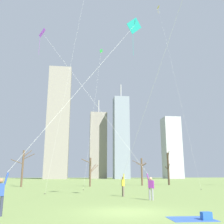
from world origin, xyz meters
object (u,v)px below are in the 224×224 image
object	(u,v)px
bare_tree_rightmost	(23,167)
bare_tree_left_of_center	(168,168)
distant_kite_drifting_left_yellow	(163,28)
bare_tree_leftmost	(90,171)
bare_tree_center	(142,170)
kite_flyer_foreground_left_teal	(46,137)
distant_kite_drifting_right_green	(99,67)
kite_flyer_foreground_right_purple	(113,133)
kite_flyer_midfield_center_pink	(133,155)
picnic_spot	(200,217)

from	to	relation	value
bare_tree_rightmost	bare_tree_left_of_center	distance (m)	26.01
distant_kite_drifting_left_yellow	bare_tree_leftmost	xyz separation A→B (m)	(-11.28, 6.21, -23.06)
distant_kite_drifting_left_yellow	bare_tree_rightmost	bearing A→B (deg)	164.82
bare_tree_center	bare_tree_left_of_center	size ratio (longest dim) A/B	0.77
kite_flyer_foreground_left_teal	bare_tree_rightmost	world-z (taller)	kite_flyer_foreground_left_teal
bare_tree_rightmost	bare_tree_leftmost	size ratio (longest dim) A/B	1.25
distant_kite_drifting_right_green	bare_tree_rightmost	bearing A→B (deg)	156.35
bare_tree_center	bare_tree_left_of_center	world-z (taller)	bare_tree_left_of_center
kite_flyer_foreground_left_teal	distant_kite_drifting_right_green	distance (m)	28.46
kite_flyer_foreground_right_purple	kite_flyer_midfield_center_pink	xyz separation A→B (m)	(1.69, 0.19, -1.78)
kite_flyer_midfield_center_pink	distant_kite_drifting_left_yellow	world-z (taller)	distant_kite_drifting_left_yellow
bare_tree_rightmost	bare_tree_left_of_center	world-z (taller)	bare_tree_left_of_center
bare_tree_rightmost	bare_tree_center	bearing A→B (deg)	9.46
distant_kite_drifting_left_yellow	bare_tree_rightmost	xyz separation A→B (m)	(-21.88, 5.94, -22.49)
bare_tree_center	bare_tree_leftmost	distance (m)	9.75
bare_tree_rightmost	bare_tree_leftmost	world-z (taller)	bare_tree_rightmost
distant_kite_drifting_left_yellow	bare_tree_leftmost	bearing A→B (deg)	151.18
picnic_spot	bare_tree_leftmost	world-z (taller)	bare_tree_leftmost
distant_kite_drifting_left_yellow	picnic_spot	size ratio (longest dim) A/B	16.33
picnic_spot	distant_kite_drifting_left_yellow	bearing A→B (deg)	72.42
distant_kite_drifting_right_green	bare_tree_left_of_center	distance (m)	23.11
bare_tree_rightmost	distant_kite_drifting_left_yellow	bearing A→B (deg)	-15.18
kite_flyer_midfield_center_pink	bare_tree_center	distance (m)	25.89
distant_kite_drifting_left_yellow	bare_tree_center	size ratio (longest dim) A/B	6.38
distant_kite_drifting_right_green	bare_tree_left_of_center	xyz separation A→B (m)	(14.07, 10.26, -15.20)
distant_kite_drifting_right_green	bare_tree_rightmost	xyz separation A→B (m)	(-11.41, 5.00, -15.23)
distant_kite_drifting_left_yellow	picnic_spot	world-z (taller)	distant_kite_drifting_left_yellow
kite_flyer_foreground_left_teal	distant_kite_drifting_right_green	size ratio (longest dim) A/B	0.63
kite_flyer_foreground_left_teal	distant_kite_drifting_left_yellow	distance (m)	35.12
kite_flyer_midfield_center_pink	distant_kite_drifting_left_yellow	bearing A→B (deg)	60.71
kite_flyer_foreground_left_teal	picnic_spot	bearing A→B (deg)	-24.69
picnic_spot	bare_tree_leftmost	bearing A→B (deg)	95.28
kite_flyer_foreground_right_purple	bare_tree_leftmost	size ratio (longest dim) A/B	3.88
distant_kite_drifting_left_yellow	bare_tree_leftmost	world-z (taller)	distant_kite_drifting_left_yellow
distant_kite_drifting_right_green	kite_flyer_foreground_right_purple	bearing A→B (deg)	-90.12
bare_tree_center	bare_tree_rightmost	xyz separation A→B (m)	(-19.86, -3.31, 0.42)
kite_flyer_foreground_right_purple	bare_tree_leftmost	xyz separation A→B (m)	(-0.77, 22.12, -2.69)
kite_flyer_foreground_right_purple	distant_kite_drifting_right_green	bearing A→B (deg)	89.88
bare_tree_left_of_center	kite_flyer_midfield_center_pink	bearing A→B (deg)	-114.74
kite_flyer_foreground_right_purple	distant_kite_drifting_left_yellow	bearing A→B (deg)	56.56
distant_kite_drifting_left_yellow	bare_tree_left_of_center	world-z (taller)	distant_kite_drifting_left_yellow
kite_flyer_midfield_center_pink	bare_tree_rightmost	xyz separation A→B (m)	(-13.06, 21.66, -0.35)
bare_tree_leftmost	kite_flyer_foreground_left_teal	bearing A→B (deg)	-97.16
kite_flyer_midfield_center_pink	bare_tree_leftmost	size ratio (longest dim) A/B	3.23
kite_flyer_midfield_center_pink	kite_flyer_foreground_left_teal	bearing A→B (deg)	-129.80
distant_kite_drifting_left_yellow	bare_tree_center	xyz separation A→B (m)	(-2.02, 9.24, -22.91)
kite_flyer_foreground_left_teal	kite_flyer_midfield_center_pink	world-z (taller)	kite_flyer_midfield_center_pink
distant_kite_drifting_left_yellow	distant_kite_drifting_right_green	bearing A→B (deg)	174.88
bare_tree_leftmost	distant_kite_drifting_right_green	bearing A→B (deg)	-81.32
distant_kite_drifting_right_green	bare_tree_rightmost	size ratio (longest dim) A/B	3.86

